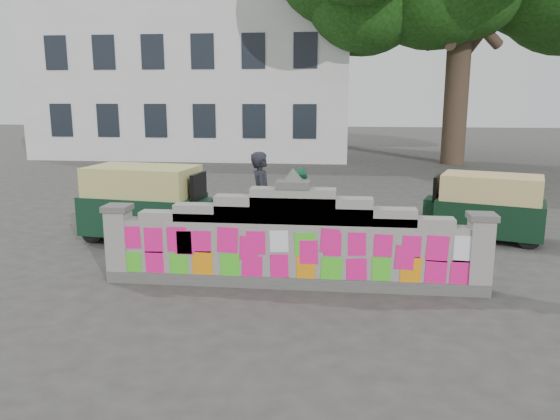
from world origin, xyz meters
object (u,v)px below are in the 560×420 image
Objects in this scene: cyclist_bike at (262,228)px; rickshaw_left at (147,202)px; pedestrian at (299,204)px; rickshaw_right at (487,206)px; cyclist_rider at (262,210)px.

cyclist_bike is 0.68× the size of rickshaw_left.
pedestrian is 4.19m from rickshaw_right.
cyclist_rider is at bearing 79.87° from cyclist_bike.
rickshaw_left is at bearing 62.34° from cyclist_rider.
rickshaw_left reaches higher than rickshaw_right.
rickshaw_left reaches higher than pedestrian.
rickshaw_left is at bearing 62.34° from cyclist_bike.
rickshaw_left is (-3.37, -0.44, 0.06)m from pedestrian.
cyclist_bike is 5.13m from rickshaw_right.
pedestrian is at bearing -37.00° from cyclist_bike.
cyclist_rider is at bearing -10.28° from rickshaw_left.
cyclist_bike is 2.86m from rickshaw_left.
pedestrian is (0.66, 1.30, 0.25)m from cyclist_bike.
cyclist_rider is 5.13m from rickshaw_right.
rickshaw_right is at bearing -80.23° from cyclist_bike.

